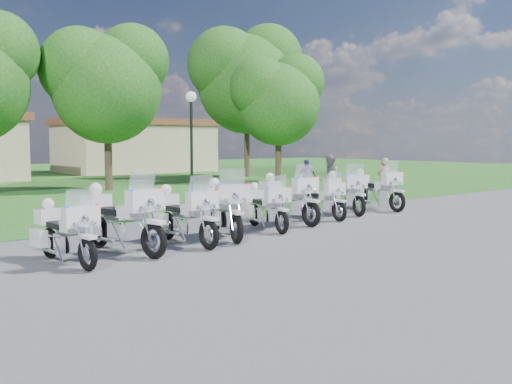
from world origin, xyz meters
TOP-DOWN VIEW (x-y plane):
  - ground at (0.00, 0.00)m, footprint 100.00×100.00m
  - motorcycle_0 at (-6.11, -0.21)m, footprint 0.82×2.19m
  - motorcycle_1 at (-4.80, 0.16)m, footprint 1.17×2.57m
  - motorcycle_2 at (-3.21, 0.18)m, footprint 0.79×2.38m
  - motorcycle_3 at (-1.95, 0.38)m, footprint 1.36×2.45m
  - motorcycle_4 at (-0.38, 0.65)m, footprint 1.03×2.16m
  - motorcycle_5 at (0.91, 1.22)m, footprint 0.90×2.54m
  - motorcycle_6 at (2.35, 1.30)m, footprint 0.84×2.13m
  - motorcycle_7 at (3.88, 1.72)m, footprint 1.29×2.34m
  - motorcycle_8 at (5.54, 1.75)m, footprint 1.02×2.49m
  - lamp_post at (2.68, 8.95)m, footprint 0.44×0.44m
  - tree_2 at (1.68, 14.83)m, footprint 5.98×5.11m
  - tree_3 at (12.03, 14.24)m, footprint 5.62×4.79m
  - tree_4 at (13.60, 19.21)m, footprint 7.66×6.54m
  - building_east at (11.00, 30.00)m, footprint 11.44×7.28m
  - bystander_a at (8.54, 3.76)m, footprint 0.71×0.58m
  - bystander_b at (5.84, 4.21)m, footprint 1.12×1.13m
  - bystander_c at (7.53, 7.16)m, footprint 0.97×0.60m

SIDE VIEW (x-z plane):
  - ground at x=0.00m, z-range 0.00..0.00m
  - motorcycle_6 at x=2.35m, z-range -0.12..1.31m
  - motorcycle_0 at x=-6.11m, z-range -0.12..1.35m
  - motorcycle_4 at x=-0.38m, z-range -0.12..1.35m
  - motorcycle_2 at x=-3.21m, z-range -0.13..1.47m
  - motorcycle_7 at x=3.88m, z-range -0.13..1.50m
  - motorcycle_8 at x=5.54m, z-range -0.14..1.54m
  - motorcycle_5 at x=0.91m, z-range -0.14..1.57m
  - motorcycle_3 at x=-1.95m, z-range -0.14..1.57m
  - motorcycle_1 at x=-4.80m, z-range -0.14..1.60m
  - bystander_c at x=7.53m, z-range 0.00..1.55m
  - bystander_a at x=8.54m, z-range 0.00..1.66m
  - bystander_b at x=5.84m, z-range 0.00..1.84m
  - building_east at x=11.00m, z-range 0.02..4.12m
  - lamp_post at x=2.68m, z-range 1.10..5.47m
  - tree_3 at x=12.03m, z-range 1.21..8.70m
  - tree_2 at x=1.68m, z-range 1.29..9.27m
  - tree_4 at x=13.60m, z-range 1.65..11.87m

